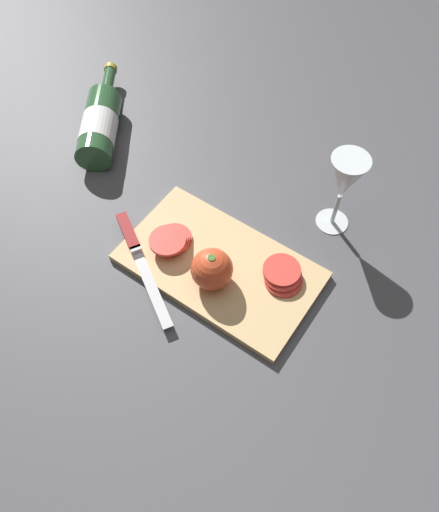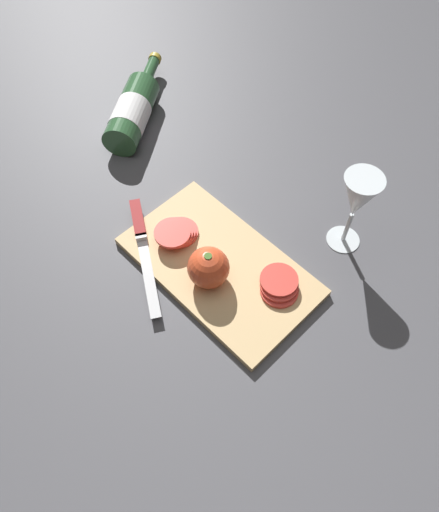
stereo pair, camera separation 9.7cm
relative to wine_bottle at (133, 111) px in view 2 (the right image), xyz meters
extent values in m
plane|color=#4C4C51|center=(-0.49, 0.14, -0.04)|extent=(3.00, 3.00, 0.00)
cube|color=tan|center=(-0.45, 0.14, -0.03)|extent=(0.39, 0.22, 0.02)
cylinder|color=#2D5633|center=(0.00, 0.01, 0.00)|extent=(0.19, 0.22, 0.08)
cone|color=#2D5633|center=(0.06, -0.09, 0.00)|extent=(0.08, 0.06, 0.08)
cylinder|color=#2D5633|center=(0.09, -0.13, 0.00)|extent=(0.07, 0.08, 0.03)
cylinder|color=#B29933|center=(0.11, -0.17, 0.00)|extent=(0.03, 0.03, 0.03)
cylinder|color=silver|center=(-0.01, 0.02, 0.00)|extent=(0.12, 0.12, 0.08)
cylinder|color=silver|center=(-0.58, -0.09, -0.04)|extent=(0.07, 0.07, 0.00)
cylinder|color=silver|center=(-0.58, -0.09, 0.00)|extent=(0.01, 0.01, 0.08)
cone|color=silver|center=(-0.58, -0.09, 0.10)|extent=(0.08, 0.08, 0.10)
cone|color=#DBCC84|center=(-0.58, -0.09, 0.06)|extent=(0.03, 0.03, 0.04)
sphere|color=#DB4C28|center=(-0.45, 0.18, 0.02)|extent=(0.08, 0.08, 0.08)
cylinder|color=#47702D|center=(-0.45, 0.18, 0.05)|extent=(0.01, 0.01, 0.01)
cube|color=silver|center=(-0.37, 0.26, -0.02)|extent=(0.17, 0.11, 0.00)
cube|color=silver|center=(-0.29, 0.22, -0.02)|extent=(0.02, 0.03, 0.01)
cube|color=maroon|center=(-0.25, 0.19, -0.02)|extent=(0.09, 0.07, 0.01)
cylinder|color=#D63D33|center=(-0.33, 0.15, -0.02)|extent=(0.07, 0.07, 0.01)
cylinder|color=#D63D33|center=(-0.34, 0.16, -0.01)|extent=(0.07, 0.07, 0.01)
cylinder|color=#D63D33|center=(-0.34, 0.16, -0.01)|extent=(0.07, 0.07, 0.01)
cylinder|color=#D63D33|center=(-0.34, 0.17, 0.00)|extent=(0.07, 0.07, 0.01)
cylinder|color=#D63D33|center=(-0.57, 0.11, -0.02)|extent=(0.07, 0.07, 0.01)
cylinder|color=#D63D33|center=(-0.56, 0.10, -0.01)|extent=(0.07, 0.07, 0.01)
cylinder|color=#D63D33|center=(-0.56, 0.10, -0.01)|extent=(0.07, 0.07, 0.01)
camera|label=1|loc=(-0.74, 0.57, 0.82)|focal=35.00mm
camera|label=2|loc=(-0.82, 0.51, 0.82)|focal=35.00mm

